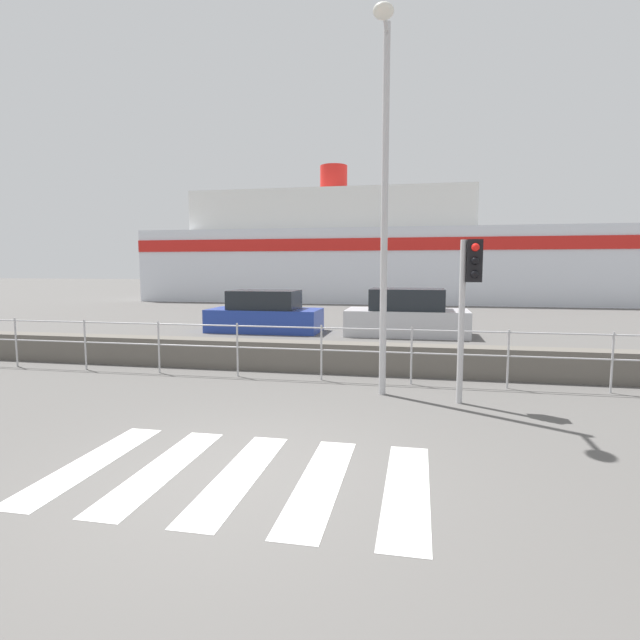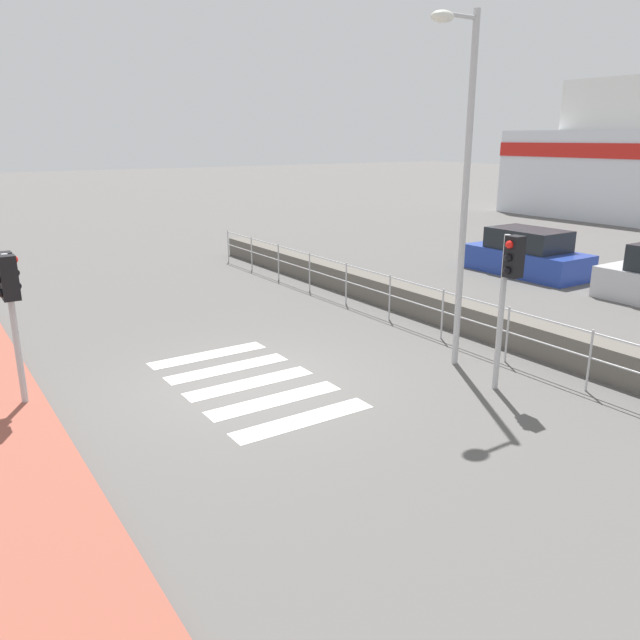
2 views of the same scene
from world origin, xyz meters
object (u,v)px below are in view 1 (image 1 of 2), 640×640
at_px(traffic_light_far, 469,284).
at_px(streetlamp, 384,170).
at_px(ferry_boat, 379,255).
at_px(parked_car_silver, 407,315).
at_px(parked_car_blue, 265,314).

distance_m(traffic_light_far, streetlamp, 2.36).
height_order(streetlamp, ferry_boat, ferry_boat).
bearing_deg(traffic_light_far, ferry_boat, 97.84).
bearing_deg(parked_car_silver, ferry_boat, 97.70).
distance_m(streetlamp, ferry_boat, 25.00).
bearing_deg(parked_car_silver, parked_car_blue, 180.00).
height_order(ferry_boat, parked_car_blue, ferry_boat).
height_order(traffic_light_far, parked_car_blue, traffic_light_far).
bearing_deg(parked_car_blue, streetlamp, -59.97).
bearing_deg(traffic_light_far, streetlamp, 173.15).
xyz_separation_m(streetlamp, parked_car_blue, (-4.67, 8.08, -3.25)).
bearing_deg(parked_car_silver, traffic_light_far, -81.86).
xyz_separation_m(streetlamp, ferry_boat, (-2.05, 24.90, -0.84)).
bearing_deg(streetlamp, ferry_boat, 94.70).
height_order(traffic_light_far, streetlamp, streetlamp).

